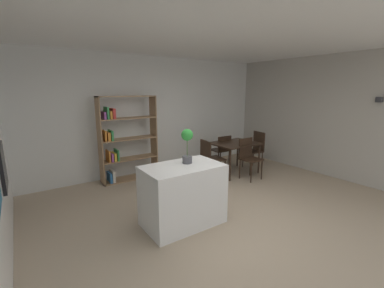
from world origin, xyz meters
The scene contains 14 objects.
ground_plane centered at (0.00, 0.00, 0.00)m, with size 9.60×9.60×0.00m, color tan.
ceiling_slab centered at (0.00, 0.00, 2.82)m, with size 6.97×6.00×0.06m.
back_partition centered at (0.00, 2.97, 1.40)m, with size 6.97×0.06×2.79m, color silver.
right_partition_gray centered at (3.46, 0.00, 1.40)m, with size 0.06×6.00×2.79m, color #B2ADA3.
built_in_oven centered at (-2.73, 1.06, 1.08)m, with size 0.06×0.58×0.57m.
kitchen_island centered at (-0.60, 0.27, 0.46)m, with size 1.17×0.72×0.92m, color white.
potted_plant_on_island centered at (-0.47, 0.35, 1.24)m, with size 0.18×0.18×0.52m.
open_bookshelf centered at (-0.65, 2.64, 0.92)m, with size 1.26×0.34×1.88m.
dining_table centered at (1.74, 1.60, 0.68)m, with size 1.07×0.85×0.76m.
dining_chair_near centered at (1.73, 1.15, 0.55)m, with size 0.42×0.41×0.93m.
dining_chair_window_side centered at (2.49, 1.59, 0.56)m, with size 0.45×0.45×0.95m.
dining_chair_far centered at (1.73, 2.06, 0.53)m, with size 0.43×0.44×0.86m.
dining_chair_island_side centered at (0.98, 1.62, 0.54)m, with size 0.50×0.51×0.90m.
wall_sconce_back centered at (3.38, -0.67, 1.82)m, with size 0.11×0.11×0.11m.
Camera 1 is at (-2.50, -2.74, 2.01)m, focal length 23.73 mm.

